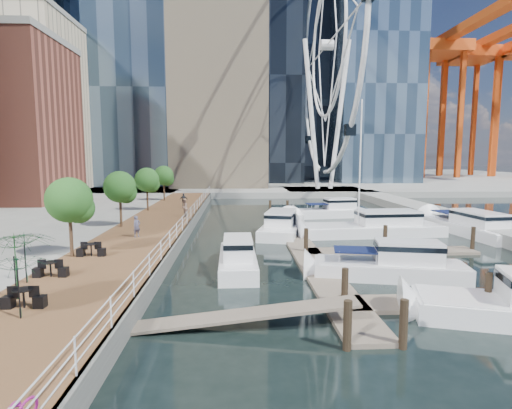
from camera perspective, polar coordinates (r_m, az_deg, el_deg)
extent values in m
plane|color=black|center=(20.38, 2.59, -12.52)|extent=(520.00, 520.00, 0.00)
cube|color=brown|center=(35.43, -14.47, -3.55)|extent=(6.00, 60.00, 1.00)
cube|color=#595954|center=(34.95, -9.63, -3.57)|extent=(0.25, 60.00, 1.00)
cube|color=gray|center=(121.31, -1.97, 3.87)|extent=(200.00, 114.00, 1.00)
cube|color=gray|center=(45.26, 26.07, -1.81)|extent=(4.00, 60.00, 1.00)
cube|color=gray|center=(73.15, 9.68, 1.83)|extent=(14.00, 12.00, 1.00)
cube|color=#6D6051|center=(30.28, 6.48, -5.90)|extent=(2.00, 32.00, 0.20)
cube|color=#6D6051|center=(21.35, 28.60, -12.18)|extent=(12.00, 2.00, 0.20)
cube|color=#6D6051|center=(29.97, 18.58, -6.35)|extent=(12.00, 2.00, 0.20)
cube|color=#6D6051|center=(39.26, 13.27, -3.11)|extent=(12.00, 2.00, 0.20)
cube|color=brown|center=(60.28, -31.19, 9.90)|extent=(12.00, 14.00, 20.00)
cube|color=#BCAD8E|center=(77.55, -29.67, 12.06)|extent=(14.00, 16.00, 28.00)
cylinder|color=white|center=(72.74, 7.93, 12.48)|extent=(0.80, 0.80, 26.00)
cylinder|color=white|center=(73.82, 11.84, 12.32)|extent=(0.80, 0.80, 26.00)
torus|color=white|center=(75.38, 10.10, 21.52)|extent=(0.70, 44.70, 44.70)
cylinder|color=#3F2B1C|center=(25.44, -24.90, -4.12)|extent=(0.20, 0.20, 2.40)
sphere|color=#265B1E|center=(25.15, -25.14, 0.59)|extent=(2.60, 2.60, 2.60)
cylinder|color=#3F2B1C|center=(34.78, -18.76, -1.05)|extent=(0.20, 0.20, 2.40)
sphere|color=#265B1E|center=(34.57, -18.89, 2.40)|extent=(2.60, 2.60, 2.60)
cylinder|color=#3F2B1C|center=(44.41, -15.25, 0.71)|extent=(0.20, 0.20, 2.40)
sphere|color=#265B1E|center=(44.25, -15.33, 3.41)|extent=(2.60, 2.60, 2.60)
cylinder|color=#3F2B1C|center=(54.18, -12.99, 1.84)|extent=(0.20, 0.20, 2.40)
sphere|color=#265B1E|center=(54.04, -13.05, 4.05)|extent=(2.60, 2.60, 2.60)
imported|color=#4A4A63|center=(29.95, -16.67, -3.02)|extent=(0.65, 0.67, 1.56)
imported|color=#8B6C60|center=(39.19, -10.25, -0.43)|extent=(0.85, 0.99, 1.75)
imported|color=#333740|center=(46.62, -10.28, 0.62)|extent=(0.95, 0.42, 1.60)
imported|color=#0D321E|center=(16.71, -30.81, -10.13)|extent=(3.27, 3.30, 2.30)
imported|color=#113E16|center=(18.89, -31.24, -7.60)|extent=(3.69, 3.73, 2.73)
imported|color=#0E361F|center=(21.15, -30.12, -6.58)|extent=(2.96, 3.00, 2.37)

